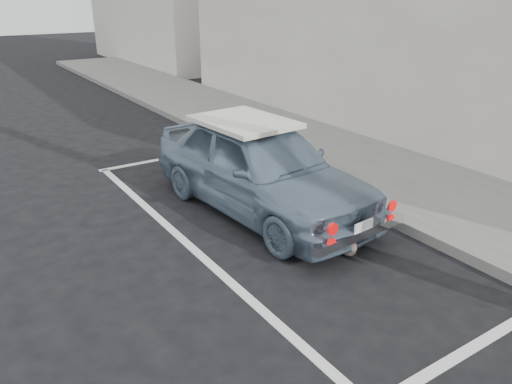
{
  "coord_description": "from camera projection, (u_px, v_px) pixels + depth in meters",
  "views": [
    {
      "loc": [
        -3.42,
        -2.59,
        3.2
      ],
      "look_at": [
        -0.11,
        2.44,
        0.75
      ],
      "focal_mm": 35.0,
      "sensor_mm": 36.0,
      "label": 1
    }
  ],
  "objects": [
    {
      "name": "ground",
      "position": [
        400.0,
        337.0,
        4.96
      ],
      "size": [
        80.0,
        80.0,
        0.0
      ],
      "primitive_type": "plane",
      "color": "black",
      "rests_on": "ground"
    },
    {
      "name": "sidewalk",
      "position": [
        440.0,
        197.0,
        8.1
      ],
      "size": [
        2.8,
        40.0,
        0.15
      ],
      "primitive_type": "cube",
      "color": "#61615D",
      "rests_on": "ground"
    },
    {
      "name": "pline_rear",
      "position": [
        475.0,
        346.0,
        4.82
      ],
      "size": [
        3.0,
        0.12,
        0.01
      ],
      "primitive_type": "cube",
      "color": "silver",
      "rests_on": "ground"
    },
    {
      "name": "pline_front",
      "position": [
        172.0,
        157.0,
        10.23
      ],
      "size": [
        3.0,
        0.12,
        0.01
      ],
      "primitive_type": "cube",
      "color": "silver",
      "rests_on": "ground"
    },
    {
      "name": "pline_side",
      "position": [
        185.0,
        242.0,
        6.81
      ],
      "size": [
        0.12,
        7.0,
        0.01
      ],
      "primitive_type": "cube",
      "color": "silver",
      "rests_on": "ground"
    },
    {
      "name": "retro_coupe",
      "position": [
        261.0,
        167.0,
        7.56
      ],
      "size": [
        1.97,
        4.24,
        1.4
      ],
      "rotation": [
        0.0,
        0.0,
        0.08
      ],
      "color": "slate",
      "rests_on": "ground"
    },
    {
      "name": "cat",
      "position": [
        348.0,
        247.0,
        6.45
      ],
      "size": [
        0.32,
        0.43,
        0.25
      ],
      "rotation": [
        0.0,
        0.0,
        -0.4
      ],
      "color": "brown",
      "rests_on": "ground"
    }
  ]
}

